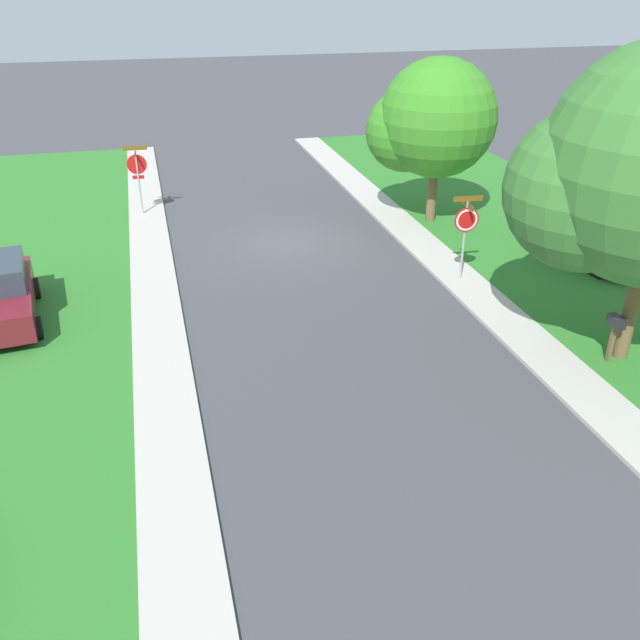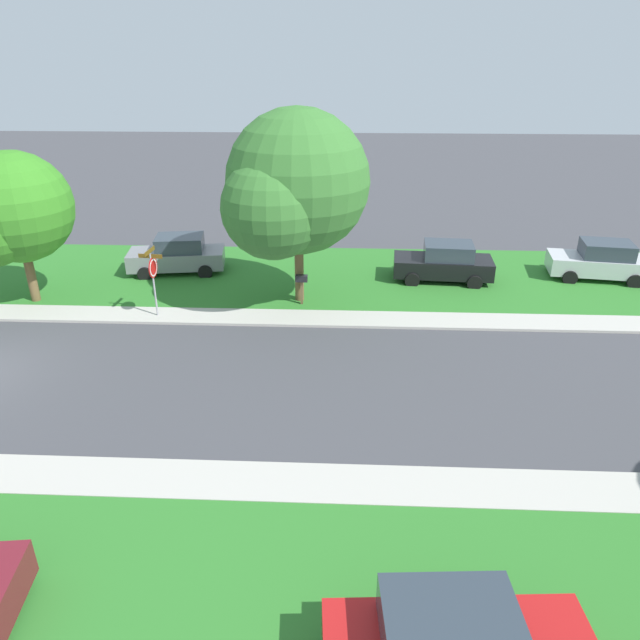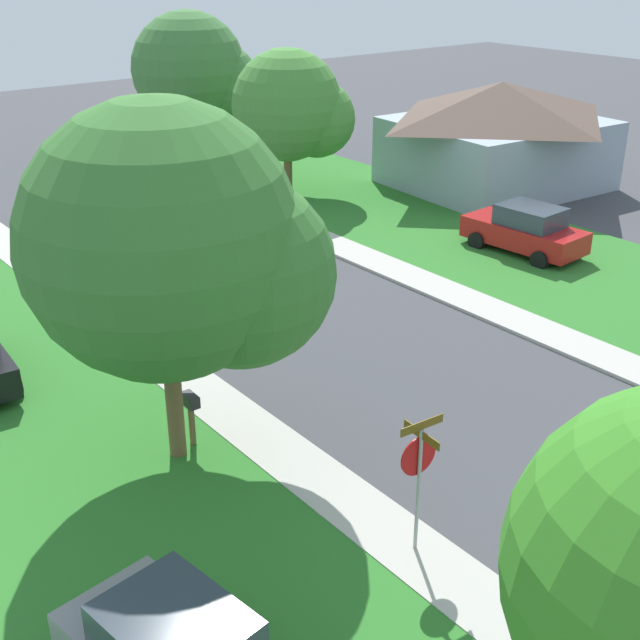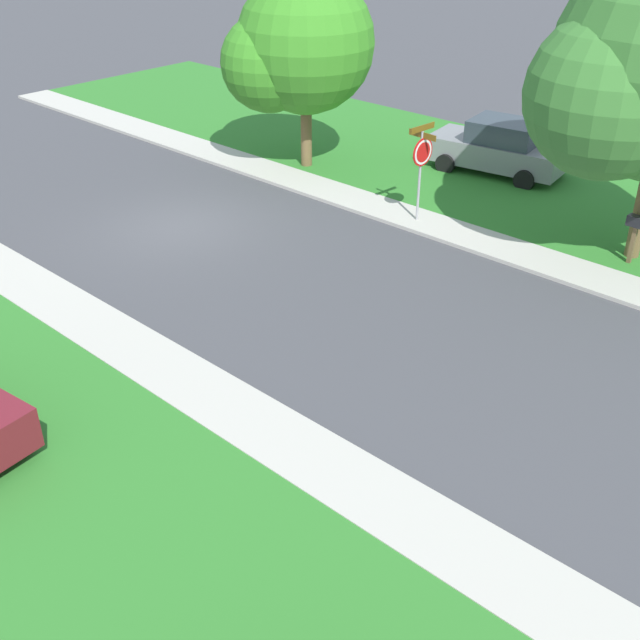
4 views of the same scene
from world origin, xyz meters
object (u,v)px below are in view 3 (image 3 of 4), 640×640
Objects in this scene: tree_sidewalk_mid at (295,109)px; house_right_setback at (498,134)px; stop_sign_far_corner at (419,464)px; tree_across_left at (197,73)px; tree_sidewalk_far at (181,249)px; car_red_far_down_street at (525,230)px; mailbox at (191,407)px.

tree_sidewalk_mid is 0.65× the size of house_right_setback.
stop_sign_far_corner is 30.42m from tree_across_left.
tree_across_left is 14.68m from house_right_setback.
tree_sidewalk_far is (-1.53, 5.14, 2.84)m from stop_sign_far_corner.
tree_sidewalk_far reaches higher than car_red_far_down_street.
car_red_far_down_street is 16.59m from tree_sidewalk_far.
tree_sidewalk_far reaches higher than tree_across_left.
tree_sidewalk_mid is 7.93m from tree_across_left.
tree_across_left is (0.01, 7.91, 0.55)m from tree_sidewalk_mid.
mailbox is at bearing 69.67° from tree_sidewalk_far.
tree_across_left is 5.52× the size of mailbox.
tree_sidewalk_far is (-13.65, -14.75, 0.98)m from tree_sidewalk_mid.
mailbox is at bearing 104.45° from stop_sign_far_corner.
house_right_setback is 23.83m from mailbox.
stop_sign_far_corner is at bearing -121.34° from tree_sidewalk_mid.
car_red_far_down_street is 9.01m from house_right_setback.
tree_sidewalk_mid is 20.12m from tree_sidewalk_far.
tree_sidewalk_far is 24.16m from house_right_setback.
stop_sign_far_corner is 0.63× the size of car_red_far_down_street.
house_right_setback is (7.98, -12.17, -1.92)m from tree_across_left.
tree_sidewalk_far is 5.84× the size of mailbox.
tree_across_left is at bearing 58.93° from tree_sidewalk_far.
house_right_setback is at bearing -28.05° from tree_sidewalk_mid.
mailbox is (-21.51, -10.16, -1.37)m from house_right_setback.
mailbox is (-13.52, -14.42, -2.74)m from tree_sidewalk_mid.
tree_sidewalk_far is (-13.65, -22.66, 0.42)m from tree_across_left.
car_red_far_down_street is 0.71× the size of tree_sidewalk_mid.
house_right_setback is at bearing 25.29° from mailbox.
stop_sign_far_corner is 2.11× the size of mailbox.
tree_across_left is (12.12, 27.80, 2.41)m from stop_sign_far_corner.
mailbox is (-13.53, -22.33, -3.29)m from tree_across_left.
tree_across_left reaches higher than tree_sidewalk_mid.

